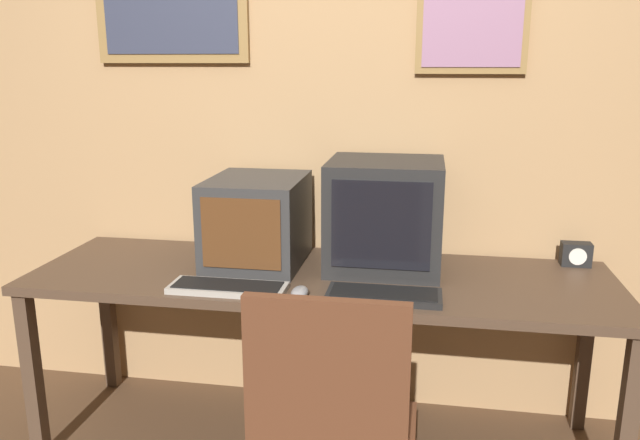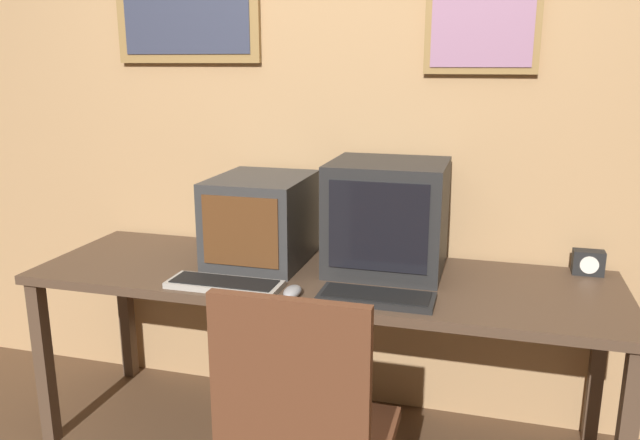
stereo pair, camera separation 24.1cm
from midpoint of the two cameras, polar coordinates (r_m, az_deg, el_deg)
name	(u,v)px [view 2 (the right image)]	position (r m, az deg, el deg)	size (l,w,h in m)	color
wall_back	(344,123)	(2.74, 4.76, 8.85)	(8.00, 0.08, 2.60)	tan
desk	(320,290)	(2.49, 2.78, -6.45)	(2.29, 0.70, 0.75)	#4C3828
monitor_left	(262,219)	(2.58, -2.72, 0.02)	(0.37, 0.46, 0.36)	#333333
monitor_right	(387,216)	(2.49, 8.94, 0.30)	(0.45, 0.42, 0.44)	black
keyboard_main	(225,284)	(2.33, -5.81, -5.91)	(0.43, 0.15, 0.03)	#A8A399
keyboard_side	(376,297)	(2.22, 8.32, -7.06)	(0.41, 0.16, 0.03)	black
mouse_near_keyboard	(292,292)	(2.23, 0.56, -6.62)	(0.06, 0.11, 0.04)	gray
desk_clock	(588,262)	(2.72, 25.70, -3.56)	(0.12, 0.07, 0.10)	black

